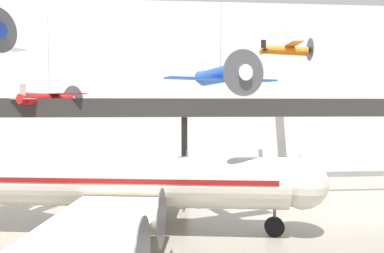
{
  "coord_description": "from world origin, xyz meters",
  "views": [
    {
      "loc": [
        -2.77,
        -14.17,
        8.71
      ],
      "look_at": [
        -0.52,
        12.09,
        7.2
      ],
      "focal_mm": 35.0,
      "sensor_mm": 36.0,
      "label": 1
    }
  ],
  "objects_px": {
    "airliner_silver_main": "(116,182)",
    "suspended_plane_red_highwing": "(49,99)",
    "suspended_plane_orange_highwing": "(286,50)",
    "suspended_plane_blue_trainer": "(221,75)"
  },
  "relations": [
    {
      "from": "airliner_silver_main",
      "to": "suspended_plane_red_highwing",
      "type": "relative_size",
      "value": 3.14
    },
    {
      "from": "suspended_plane_red_highwing",
      "to": "suspended_plane_orange_highwing",
      "type": "xyz_separation_m",
      "value": [
        27.14,
        1.94,
        5.88
      ]
    },
    {
      "from": "airliner_silver_main",
      "to": "suspended_plane_orange_highwing",
      "type": "relative_size",
      "value": 4.26
    },
    {
      "from": "suspended_plane_blue_trainer",
      "to": "suspended_plane_red_highwing",
      "type": "distance_m",
      "value": 23.97
    },
    {
      "from": "airliner_silver_main",
      "to": "suspended_plane_orange_highwing",
      "type": "xyz_separation_m",
      "value": [
        18.08,
        18.59,
        11.78
      ]
    },
    {
      "from": "suspended_plane_red_highwing",
      "to": "suspended_plane_orange_highwing",
      "type": "distance_m",
      "value": 27.83
    },
    {
      "from": "airliner_silver_main",
      "to": "suspended_plane_red_highwing",
      "type": "xyz_separation_m",
      "value": [
        -9.06,
        16.65,
        5.9
      ]
    },
    {
      "from": "suspended_plane_blue_trainer",
      "to": "suspended_plane_orange_highwing",
      "type": "height_order",
      "value": "suspended_plane_orange_highwing"
    },
    {
      "from": "airliner_silver_main",
      "to": "suspended_plane_blue_trainer",
      "type": "height_order",
      "value": "suspended_plane_blue_trainer"
    },
    {
      "from": "suspended_plane_blue_trainer",
      "to": "suspended_plane_orange_highwing",
      "type": "relative_size",
      "value": 1.17
    }
  ]
}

